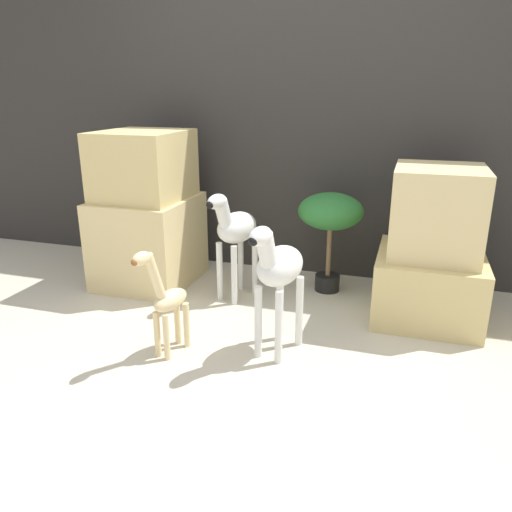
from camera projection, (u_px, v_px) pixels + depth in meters
The scene contains 8 objects.
ground_plane at pixel (228, 367), 2.54m from camera, with size 14.00×14.00×0.00m, color beige.
wall_back at pixel (300, 124), 3.57m from camera, with size 6.40×0.08×2.20m.
rock_pillar_left at pixel (147, 214), 3.51m from camera, with size 0.62×0.69×1.08m.
rock_pillar_right at pixel (432, 252), 3.00m from camera, with size 0.62×0.69×0.92m.
zebra_right at pixel (278, 270), 2.54m from camera, with size 0.28×0.46×0.74m.
zebra_left at pixel (235, 230), 3.23m from camera, with size 0.29×0.46×0.74m.
giraffe_figurine at pixel (166, 300), 2.57m from camera, with size 0.16×0.37×0.62m.
potted_palm_front at pixel (330, 216), 3.34m from camera, with size 0.44×0.44×0.69m.
Camera 1 is at (0.81, -2.08, 1.35)m, focal length 35.00 mm.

